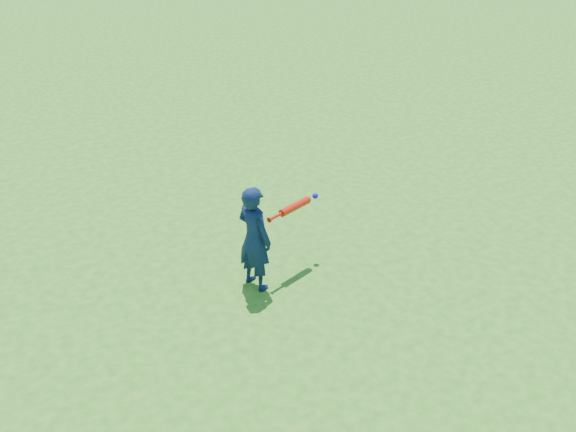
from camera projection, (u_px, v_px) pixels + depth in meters
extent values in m
plane|color=#2D721B|center=(323.00, 300.00, 6.63)|extent=(80.00, 80.00, 0.00)
imported|color=#0D1A3F|center=(254.00, 238.00, 6.56)|extent=(0.41, 0.50, 1.18)
cylinder|color=red|center=(269.00, 220.00, 6.56)|extent=(0.03, 0.06, 0.06)
cylinder|color=red|center=(276.00, 216.00, 6.62)|extent=(0.19, 0.10, 0.03)
cylinder|color=red|center=(295.00, 207.00, 6.79)|extent=(0.40, 0.22, 0.09)
sphere|color=red|center=(307.00, 200.00, 6.92)|extent=(0.09, 0.09, 0.09)
sphere|color=#140CD8|center=(315.00, 196.00, 7.00)|extent=(0.07, 0.07, 0.07)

